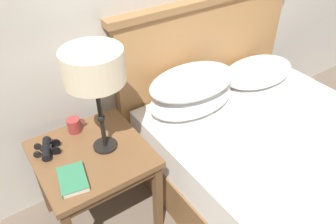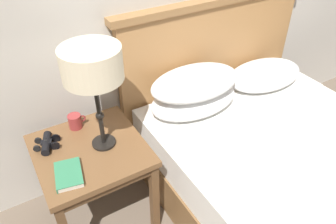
# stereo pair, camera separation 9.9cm
# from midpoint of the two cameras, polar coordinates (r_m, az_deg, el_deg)

# --- Properties ---
(nightstand) EXTENTS (0.58, 0.58, 0.58)m
(nightstand) POSITION_cam_midpoint_polar(r_m,az_deg,el_deg) (1.88, -14.46, -8.47)
(nightstand) COLOR brown
(nightstand) RESTS_ON ground_plane
(bed) EXTENTS (1.49, 1.97, 1.14)m
(bed) POSITION_cam_midpoint_polar(r_m,az_deg,el_deg) (2.16, 19.34, -9.53)
(bed) COLOR brown
(bed) RESTS_ON ground_plane
(table_lamp) EXTENTS (0.29, 0.29, 0.58)m
(table_lamp) POSITION_cam_midpoint_polar(r_m,az_deg,el_deg) (1.56, -14.65, 7.23)
(table_lamp) COLOR black
(table_lamp) RESTS_ON nightstand
(book_on_nightstand) EXTENTS (0.16, 0.21, 0.03)m
(book_on_nightstand) POSITION_cam_midpoint_polar(r_m,az_deg,el_deg) (1.69, -17.99, -11.15)
(book_on_nightstand) COLOR silver
(book_on_nightstand) RESTS_ON nightstand
(binoculars_pair) EXTENTS (0.15, 0.16, 0.05)m
(binoculars_pair) POSITION_cam_midpoint_polar(r_m,az_deg,el_deg) (1.88, -21.78, -5.97)
(binoculars_pair) COLOR black
(binoculars_pair) RESTS_ON nightstand
(coffee_mug) EXTENTS (0.10, 0.08, 0.08)m
(coffee_mug) POSITION_cam_midpoint_polar(r_m,az_deg,el_deg) (1.95, -17.42, -2.24)
(coffee_mug) COLOR #993333
(coffee_mug) RESTS_ON nightstand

